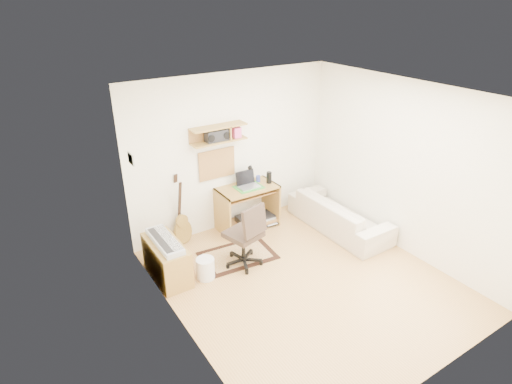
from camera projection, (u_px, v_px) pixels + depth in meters
floor at (305, 281)px, 5.94m from camera, size 3.60×4.00×0.01m
ceiling at (317, 95)px, 4.82m from camera, size 3.60×4.00×0.01m
back_wall at (232, 152)px, 6.90m from camera, size 3.60×0.01×2.60m
left_wall at (179, 238)px, 4.49m from camera, size 0.01×4.00×2.60m
right_wall at (405, 169)px, 6.26m from camera, size 0.01×4.00×2.60m
wall_shelf at (219, 134)px, 6.48m from camera, size 0.90×0.25×0.26m
cork_board at (217, 164)px, 6.79m from camera, size 0.64×0.03×0.49m
wall_photo at (131, 159)px, 5.46m from camera, size 0.02×0.20×0.15m
desk at (247, 207)px, 7.14m from camera, size 1.00×0.55×0.75m
laptop at (249, 180)px, 6.91m from camera, size 0.34×0.34×0.26m
speaker at (269, 178)px, 7.09m from camera, size 0.09×0.09×0.20m
desk_lamp at (251, 173)px, 7.09m from camera, size 0.11×0.11×0.33m
pencil_cup at (258, 179)px, 7.17m from camera, size 0.07×0.07×0.11m
boombox at (217, 136)px, 6.47m from camera, size 0.36×0.17×0.19m
rug at (238, 255)px, 6.49m from camera, size 1.17×0.83×0.01m
task_chair at (243, 234)px, 6.09m from camera, size 0.64×0.64×1.03m
cabinet at (167, 260)px, 5.91m from camera, size 0.40×0.90×0.55m
music_keyboard at (165, 241)px, 5.78m from camera, size 0.26×0.83×0.07m
guitar at (181, 210)px, 6.60m from camera, size 0.34×0.26×1.16m
waste_basket at (206, 268)px, 5.93m from camera, size 0.34×0.34×0.31m
printer at (266, 217)px, 7.42m from camera, size 0.42×0.34×0.15m
sofa at (339, 209)px, 7.08m from camera, size 0.55×1.89×0.74m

